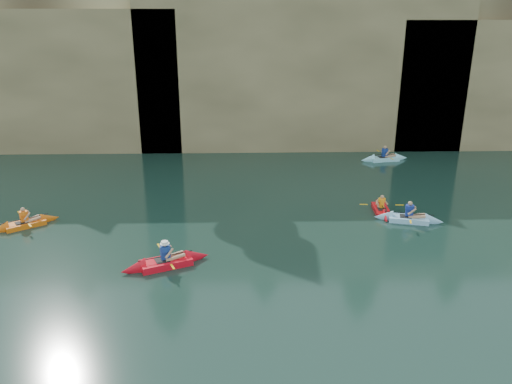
{
  "coord_description": "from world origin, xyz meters",
  "views": [
    {
      "loc": [
        -2.48,
        -14.86,
        9.73
      ],
      "look_at": [
        -1.95,
        4.12,
        3.0
      ],
      "focal_mm": 35.0,
      "sensor_mm": 36.0,
      "label": 1
    }
  ],
  "objects_px": {
    "kayaker_ltblue_near": "(409,218)",
    "main_kayaker": "(166,262)",
    "kayaker_red_far": "(381,209)",
    "kayaker_orange": "(25,224)"
  },
  "relations": [
    {
      "from": "kayaker_ltblue_near",
      "to": "main_kayaker",
      "type": "bearing_deg",
      "value": -144.81
    },
    {
      "from": "kayaker_orange",
      "to": "kayaker_ltblue_near",
      "type": "relative_size",
      "value": 0.89
    },
    {
      "from": "main_kayaker",
      "to": "kayaker_orange",
      "type": "relative_size",
      "value": 1.21
    },
    {
      "from": "kayaker_red_far",
      "to": "kayaker_ltblue_near",
      "type": "bearing_deg",
      "value": -138.68
    },
    {
      "from": "main_kayaker",
      "to": "kayaker_orange",
      "type": "xyz_separation_m",
      "value": [
        -7.45,
        4.27,
        -0.03
      ]
    },
    {
      "from": "main_kayaker",
      "to": "kayaker_red_far",
      "type": "distance_m",
      "value": 11.91
    },
    {
      "from": "kayaker_ltblue_near",
      "to": "kayaker_red_far",
      "type": "relative_size",
      "value": 1.09
    },
    {
      "from": "main_kayaker",
      "to": "kayaker_orange",
      "type": "height_order",
      "value": "main_kayaker"
    },
    {
      "from": "kayaker_orange",
      "to": "kayaker_ltblue_near",
      "type": "distance_m",
      "value": 18.91
    },
    {
      "from": "main_kayaker",
      "to": "kayaker_ltblue_near",
      "type": "relative_size",
      "value": 1.08
    }
  ]
}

